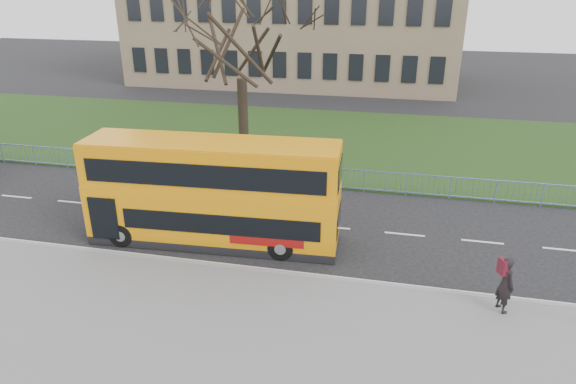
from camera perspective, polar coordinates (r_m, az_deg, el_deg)
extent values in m
plane|color=black|center=(19.87, -4.84, -6.28)|extent=(120.00, 120.00, 0.00)
cube|color=slate|center=(14.70, -12.84, -18.62)|extent=(80.00, 10.50, 0.12)
cube|color=gray|center=(18.56, -6.23, -8.36)|extent=(80.00, 0.20, 0.14)
cube|color=#1E3915|center=(32.73, 2.40, 5.83)|extent=(80.00, 15.40, 0.08)
cube|color=#7E6B50|center=(52.61, 1.00, 20.07)|extent=(30.00, 15.00, 14.00)
cube|color=orange|center=(20.03, -8.20, -2.24)|extent=(9.71, 2.77, 1.78)
cube|color=orange|center=(19.62, -8.37, 0.52)|extent=(9.71, 2.77, 0.31)
cube|color=orange|center=(19.28, -8.53, 3.14)|extent=(9.66, 2.72, 1.60)
cube|color=black|center=(18.86, -7.63, -3.65)|extent=(7.40, 0.42, 0.78)
cube|color=black|center=(18.30, -9.56, 1.71)|extent=(8.83, 0.49, 0.87)
cylinder|color=black|center=(20.76, -18.03, -4.57)|extent=(0.96, 0.30, 0.95)
cylinder|color=black|center=(18.87, -0.82, -6.23)|extent=(0.96, 0.30, 0.95)
imported|color=black|center=(17.11, 23.00, -9.43)|extent=(0.68, 0.79, 1.84)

